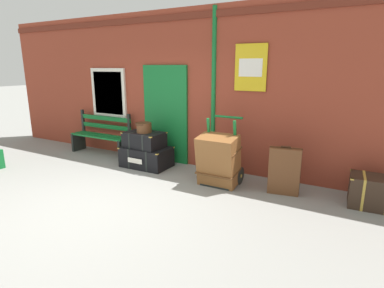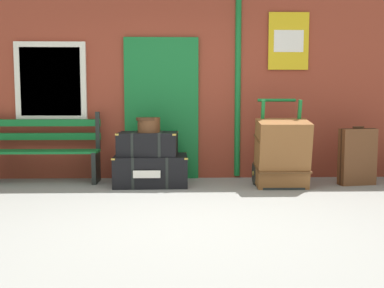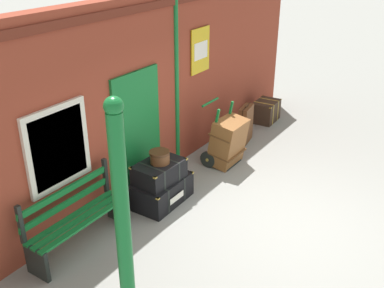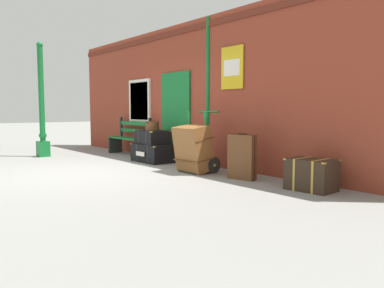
# 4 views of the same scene
# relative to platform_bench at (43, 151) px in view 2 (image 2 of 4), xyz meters

# --- Properties ---
(ground_plane) EXTENTS (60.00, 60.00, 0.00)m
(ground_plane) POSITION_rel_platform_bench_xyz_m (2.03, -2.16, -0.44)
(ground_plane) COLOR gray
(brick_facade) EXTENTS (10.40, 0.35, 3.20)m
(brick_facade) POSITION_rel_platform_bench_xyz_m (2.01, 0.44, 1.15)
(brick_facade) COLOR brown
(brick_facade) RESTS_ON ground
(platform_bench) EXTENTS (1.60, 0.43, 1.01)m
(platform_bench) POSITION_rel_platform_bench_xyz_m (0.00, 0.00, 0.00)
(platform_bench) COLOR #146B2D
(platform_bench) RESTS_ON ground
(steamer_trunk_base) EXTENTS (1.02, 0.68, 0.43)m
(steamer_trunk_base) POSITION_rel_platform_bench_xyz_m (1.56, -0.28, -0.23)
(steamer_trunk_base) COLOR black
(steamer_trunk_base) RESTS_ON ground
(steamer_trunk_middle) EXTENTS (0.84, 0.59, 0.33)m
(steamer_trunk_middle) POSITION_rel_platform_bench_xyz_m (1.52, -0.29, 0.14)
(steamer_trunk_middle) COLOR black
(steamer_trunk_middle) RESTS_ON steamer_trunk_base
(round_hatbox) EXTENTS (0.33, 0.32, 0.20)m
(round_hatbox) POSITION_rel_platform_bench_xyz_m (1.54, -0.30, 0.41)
(round_hatbox) COLOR brown
(round_hatbox) RESTS_ON steamer_trunk_middle
(porters_trolley) EXTENTS (0.71, 0.59, 1.20)m
(porters_trolley) POSITION_rel_platform_bench_xyz_m (3.33, -0.35, -0.17)
(porters_trolley) COLOR black
(porters_trolley) RESTS_ON ground
(large_brown_trunk) EXTENTS (0.70, 0.57, 0.94)m
(large_brown_trunk) POSITION_rel_platform_bench_xyz_m (3.33, -0.53, 0.02)
(large_brown_trunk) COLOR brown
(large_brown_trunk) RESTS_ON ground
(suitcase_beige) EXTENTS (0.53, 0.27, 0.83)m
(suitcase_beige) POSITION_rel_platform_bench_xyz_m (4.44, -0.33, -0.05)
(suitcase_beige) COLOR brown
(suitcase_beige) RESTS_ON ground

